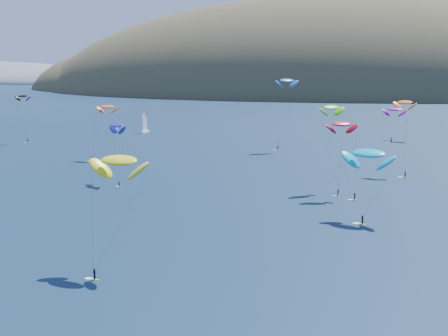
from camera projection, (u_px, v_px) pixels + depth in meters
The scene contains 13 objects.
island at pixel (358, 103), 610.23m from camera, with size 730.00×300.00×210.00m.
headland at pixel (1, 83), 873.55m from camera, with size 460.00×250.00×60.00m.
sailboat at pixel (145, 131), 287.08m from camera, with size 8.34×7.18×10.23m.
kitesurfer_1 at pixel (107, 107), 214.00m from camera, with size 7.63×9.98×19.96m.
kitesurfer_2 at pixel (119, 160), 103.50m from camera, with size 11.04×11.45×21.04m.
kitesurfer_3 at pixel (331, 107), 164.77m from camera, with size 8.16×13.56×23.91m.
kitesurfer_4 at pixel (287, 80), 233.31m from camera, with size 9.53×7.87×28.42m.
kitesurfer_5 at pixel (369, 153), 134.76m from camera, with size 12.65×10.78×17.64m.
kitesurfer_6 at pixel (395, 109), 185.81m from camera, with size 7.85×8.96×21.41m.
kitesurfer_9 at pixel (342, 124), 156.38m from camera, with size 8.83×7.93×20.58m.
kitesurfer_10 at pixel (118, 125), 174.47m from camera, with size 8.16×12.42×18.16m.
kitesurfer_11 at pixel (405, 102), 262.13m from camera, with size 12.00×15.65×18.69m.
kitesurfer_12 at pixel (23, 96), 254.03m from camera, with size 6.64×4.56×20.67m.
Camera 1 is at (15.81, -63.07, 35.44)m, focal length 50.00 mm.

